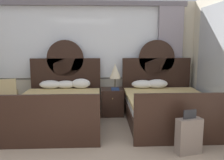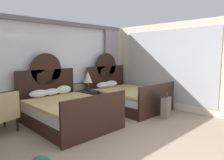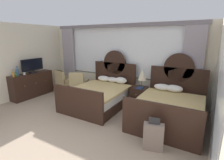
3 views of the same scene
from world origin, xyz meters
name	(u,v)px [view 3 (image 3 of 3)]	position (x,y,z in m)	size (l,w,h in m)	color
ground_plane	(25,155)	(0.00, 0.00, 0.00)	(24.00, 24.00, 0.00)	gray
wall_back_window	(120,58)	(0.00, 4.02, 1.45)	(6.17, 0.22, 2.70)	beige
wall_left	(10,63)	(-3.12, 1.71, 1.35)	(0.07, 4.61, 2.70)	beige
wall_right_mirror	(222,89)	(3.12, 1.73, 1.35)	(0.08, 4.61, 2.70)	beige
bed_near_window	(100,95)	(-0.12, 2.81, 0.36)	(1.69, 2.18, 1.75)	black
bed_near_mirror	(169,108)	(2.11, 2.80, 0.36)	(1.69, 2.18, 1.75)	black
nightstand_between_beds	(139,96)	(0.99, 3.45, 0.31)	(0.52, 0.54, 0.62)	black
table_lamp_on_nightstand	(142,75)	(1.07, 3.50, 1.03)	(0.27, 0.27, 0.59)	brown
book_on_nightstand	(140,88)	(1.06, 3.35, 0.64)	(0.18, 0.26, 0.03)	navy
dresser_minibar	(32,85)	(-2.87, 2.27, 0.45)	(0.45, 1.61, 0.91)	black
tv_flatscreen	(33,66)	(-2.85, 2.36, 1.18)	(0.20, 0.88, 0.53)	black
bottle_liquor_amber	(13,74)	(-2.79, 1.57, 1.01)	(0.07, 0.07, 0.25)	#B7701E
bottle_soda_green	(16,74)	(-2.85, 1.69, 0.99)	(0.05, 0.05, 0.20)	#337A3D
bottle_spirit_blue	(17,72)	(-2.93, 1.80, 1.04)	(0.08, 0.08, 0.32)	#385B99
cup_on_dresser	(24,73)	(-2.84, 1.99, 0.95)	(0.11, 0.08, 0.08)	white
armchair_by_window_left	(79,83)	(-1.45, 3.30, 0.48)	(0.73, 0.73, 0.91)	tan
armchair_by_window_centre	(64,80)	(-2.23, 3.30, 0.48)	(0.73, 0.73, 0.91)	tan
armchair_by_window_right	(63,80)	(-2.28, 3.29, 0.48)	(0.66, 0.66, 0.91)	tan
suitcase_on_floor	(153,137)	(2.09, 1.39, 0.29)	(0.42, 0.26, 0.70)	#75665B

